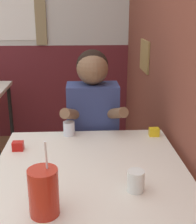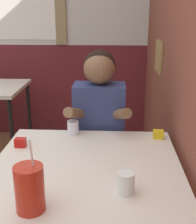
{
  "view_description": "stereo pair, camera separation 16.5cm",
  "coord_description": "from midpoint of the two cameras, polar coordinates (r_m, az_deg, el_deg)",
  "views": [
    {
      "loc": [
        0.67,
        -1.08,
        1.51
      ],
      "look_at": [
        0.76,
        0.48,
        0.98
      ],
      "focal_mm": 50.0,
      "sensor_mm": 36.0,
      "label": 1
    },
    {
      "loc": [
        0.84,
        -1.08,
        1.51
      ],
      "look_at": [
        0.76,
        0.48,
        0.98
      ],
      "focal_mm": 50.0,
      "sensor_mm": 36.0,
      "label": 2
    }
  ],
  "objects": [
    {
      "name": "condiment_mustard",
      "position": [
        1.92,
        7.8,
        -3.69
      ],
      "size": [
        0.06,
        0.04,
        0.05
      ],
      "color": "yellow",
      "rests_on": "main_table"
    },
    {
      "name": "person_seated",
      "position": [
        2.15,
        -3.15,
        -4.58
      ],
      "size": [
        0.42,
        0.41,
        1.26
      ],
      "color": "navy",
      "rests_on": "ground_plane"
    },
    {
      "name": "back_wall",
      "position": [
        3.73,
        -15.59,
        15.58
      ],
      "size": [
        5.44,
        0.09,
        2.7
      ],
      "color": "silver",
      "rests_on": "ground_plane"
    },
    {
      "name": "main_table",
      "position": [
        1.6,
        -4.48,
        -12.12
      ],
      "size": [
        0.95,
        0.95,
        0.76
      ],
      "color": "beige",
      "rests_on": "ground_plane"
    },
    {
      "name": "brick_wall_right",
      "position": [
        2.4,
        8.99,
        14.57
      ],
      "size": [
        0.08,
        4.54,
        2.7
      ],
      "color": "brown",
      "rests_on": "ground_plane"
    },
    {
      "name": "glass_near_pitcher",
      "position": [
        1.93,
        -7.78,
        -3.07
      ],
      "size": [
        0.07,
        0.07,
        0.09
      ],
      "color": "silver",
      "rests_on": "main_table"
    },
    {
      "name": "condiment_ketchup",
      "position": [
        1.79,
        -17.01,
        -6.03
      ],
      "size": [
        0.06,
        0.04,
        0.05
      ],
      "color": "#B7140F",
      "rests_on": "main_table"
    },
    {
      "name": "cocktail_pitcher",
      "position": [
        1.23,
        -13.84,
        -14.15
      ],
      "size": [
        0.11,
        0.11,
        0.31
      ],
      "color": "#B22819",
      "rests_on": "main_table"
    },
    {
      "name": "glass_center",
      "position": [
        1.36,
        3.4,
        -12.57
      ],
      "size": [
        0.07,
        0.07,
        0.09
      ],
      "color": "silver",
      "rests_on": "main_table"
    }
  ]
}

